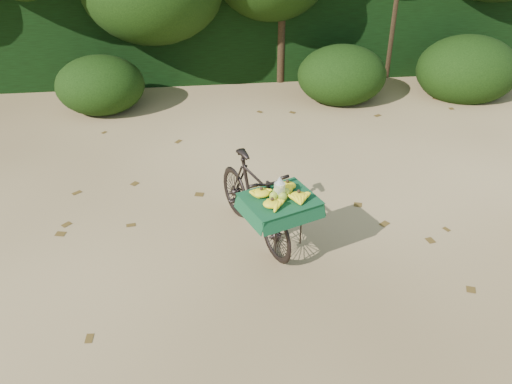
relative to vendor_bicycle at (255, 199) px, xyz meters
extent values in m
plane|color=tan|center=(0.66, -0.08, -0.54)|extent=(80.00, 80.00, 0.00)
imported|color=black|center=(-0.01, 0.02, -0.01)|extent=(1.10, 1.82, 1.06)
cube|color=black|center=(0.21, -0.54, 0.32)|extent=(0.52, 0.57, 0.03)
cube|color=#16532C|center=(0.21, -0.54, 0.34)|extent=(0.94, 0.87, 0.01)
ellipsoid|color=#90A327|center=(0.28, -0.51, 0.40)|extent=(0.10, 0.08, 0.11)
ellipsoid|color=#90A327|center=(0.19, -0.48, 0.40)|extent=(0.10, 0.08, 0.11)
ellipsoid|color=#90A327|center=(0.14, -0.57, 0.40)|extent=(0.10, 0.08, 0.11)
ellipsoid|color=#90A327|center=(0.23, -0.60, 0.40)|extent=(0.10, 0.08, 0.11)
cylinder|color=#EAE5C6|center=(0.20, -0.53, 0.45)|extent=(0.12, 0.12, 0.16)
cube|color=black|center=(0.66, 6.22, 0.36)|extent=(26.00, 1.80, 1.80)
camera|label=1|loc=(-0.63, -5.43, 3.51)|focal=38.00mm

